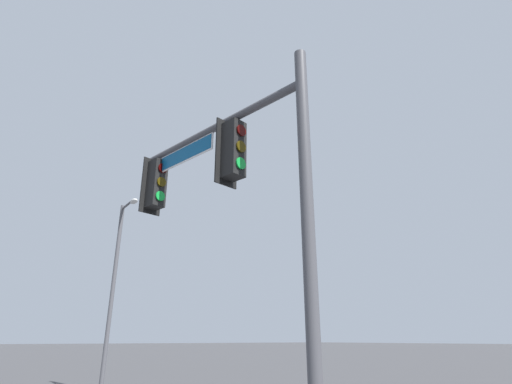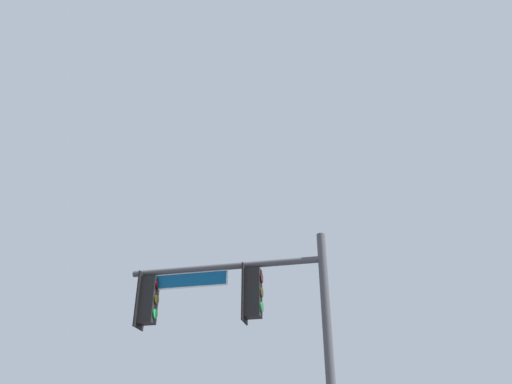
# 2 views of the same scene
# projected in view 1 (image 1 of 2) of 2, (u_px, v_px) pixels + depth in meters

# --- Properties ---
(signal_pole_near) EXTENTS (4.56, 1.25, 6.51)m
(signal_pole_near) POSITION_uv_depth(u_px,v_px,m) (225.00, 182.00, 7.22)
(signal_pole_near) COLOR #47474C
(signal_pole_near) RESTS_ON ground_plane
(street_lamp) EXTENTS (2.03, 0.28, 7.88)m
(street_lamp) POSITION_uv_depth(u_px,v_px,m) (116.00, 277.00, 17.41)
(street_lamp) COLOR #4C4C51
(street_lamp) RESTS_ON ground_plane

